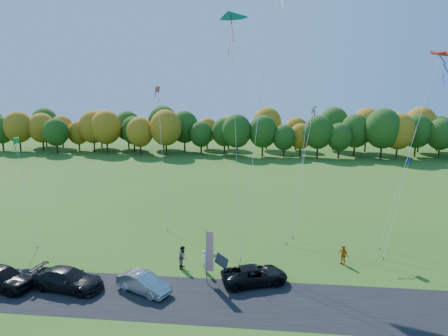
# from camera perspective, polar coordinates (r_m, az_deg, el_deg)

# --- Properties ---
(ground) EXTENTS (160.00, 160.00, 0.00)m
(ground) POSITION_cam_1_polar(r_m,az_deg,el_deg) (31.67, -1.21, -14.72)
(ground) COLOR #2E5917
(asphalt_strip) EXTENTS (90.00, 6.00, 0.01)m
(asphalt_strip) POSITION_cam_1_polar(r_m,az_deg,el_deg) (28.17, -2.30, -18.28)
(asphalt_strip) COLOR black
(asphalt_strip) RESTS_ON ground
(tree_line) EXTENTS (116.00, 12.00, 10.00)m
(tree_line) POSITION_cam_1_polar(r_m,az_deg,el_deg) (84.42, 3.58, 1.94)
(tree_line) COLOR #1E4711
(tree_line) RESTS_ON ground
(black_suv) EXTENTS (5.26, 3.72, 1.33)m
(black_suv) POSITION_cam_1_polar(r_m,az_deg,el_deg) (29.93, 4.39, -14.98)
(black_suv) COLOR black
(black_suv) RESTS_ON ground
(silver_sedan) EXTENTS (4.26, 3.05, 1.34)m
(silver_sedan) POSITION_cam_1_polar(r_m,az_deg,el_deg) (29.31, -11.41, -15.79)
(silver_sedan) COLOR #B5B5BA
(silver_sedan) RESTS_ON ground
(dark_truck_a) EXTENTS (5.38, 2.86, 1.49)m
(dark_truck_a) POSITION_cam_1_polar(r_m,az_deg,el_deg) (31.10, -21.40, -14.56)
(dark_truck_a) COLOR black
(dark_truck_a) RESTS_ON ground
(dark_truck_b) EXTENTS (5.24, 3.02, 1.68)m
(dark_truck_b) POSITION_cam_1_polar(r_m,az_deg,el_deg) (33.13, -29.23, -13.44)
(dark_truck_b) COLOR black
(dark_truck_b) RESTS_ON ground
(person_tailgate_a) EXTENTS (0.51, 0.70, 1.76)m
(person_tailgate_a) POSITION_cam_1_polar(r_m,az_deg,el_deg) (31.48, -2.69, -13.12)
(person_tailgate_a) COLOR white
(person_tailgate_a) RESTS_ON ground
(person_tailgate_b) EXTENTS (0.74, 0.92, 1.79)m
(person_tailgate_b) POSITION_cam_1_polar(r_m,az_deg,el_deg) (32.24, -5.87, -12.54)
(person_tailgate_b) COLOR gray
(person_tailgate_b) RESTS_ON ground
(person_east) EXTENTS (0.90, 0.95, 1.58)m
(person_east) POSITION_cam_1_polar(r_m,az_deg,el_deg) (34.09, 16.63, -11.79)
(person_east) COLOR orange
(person_east) RESTS_ON ground
(feather_flag) EXTENTS (0.53, 0.07, 4.02)m
(feather_flag) POSITION_cam_1_polar(r_m,az_deg,el_deg) (29.22, -2.14, -11.76)
(feather_flag) COLOR #999999
(feather_flag) RESTS_ON ground
(kite_delta_blue) EXTENTS (3.44, 11.92, 22.69)m
(kite_delta_blue) POSITION_cam_1_polar(r_m,az_deg,el_deg) (36.46, 1.56, 7.05)
(kite_delta_blue) COLOR #4C3F33
(kite_delta_blue) RESTS_ON ground
(kite_parafoil_orange) EXTENTS (5.25, 11.63, 28.71)m
(kite_parafoil_orange) POSITION_cam_1_polar(r_m,az_deg,el_deg) (41.70, 12.30, 11.52)
(kite_parafoil_orange) COLOR #4C3F33
(kite_parafoil_orange) RESTS_ON ground
(kite_delta_red) EXTENTS (3.64, 9.10, 24.96)m
(kite_delta_red) POSITION_cam_1_polar(r_m,az_deg,el_deg) (33.83, 5.08, 8.58)
(kite_delta_red) COLOR #4C3F33
(kite_delta_red) RESTS_ON ground
(kite_parafoil_rainbow) EXTENTS (7.66, 7.31, 17.72)m
(kite_parafoil_rainbow) POSITION_cam_1_polar(r_m,az_deg,el_deg) (40.08, 25.16, 2.81)
(kite_parafoil_rainbow) COLOR #4C3F33
(kite_parafoil_rainbow) RESTS_ON ground
(kite_diamond_green) EXTENTS (4.39, 4.81, 9.60)m
(kite_diamond_green) POSITION_cam_1_polar(r_m,az_deg,el_deg) (40.90, -26.42, -3.01)
(kite_diamond_green) COLOR #4C3F33
(kite_diamond_green) RESTS_ON ground
(kite_diamond_white) EXTENTS (3.18, 6.42, 12.58)m
(kite_diamond_white) POSITION_cam_1_polar(r_m,az_deg,el_deg) (38.20, 10.94, -0.68)
(kite_diamond_white) COLOR #4C3F33
(kite_diamond_white) RESTS_ON ground
(kite_diamond_pink) EXTENTS (3.28, 8.18, 14.41)m
(kite_diamond_pink) POSITION_cam_1_polar(r_m,az_deg,el_deg) (42.45, -8.82, 1.85)
(kite_diamond_pink) COLOR #4C3F33
(kite_diamond_pink) RESTS_ON ground
(kite_diamond_blue_low) EXTENTS (3.19, 4.40, 8.22)m
(kite_diamond_blue_low) POSITION_cam_1_polar(r_m,az_deg,el_deg) (37.15, 23.42, -5.27)
(kite_diamond_blue_low) COLOR #4C3F33
(kite_diamond_blue_low) RESTS_ON ground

